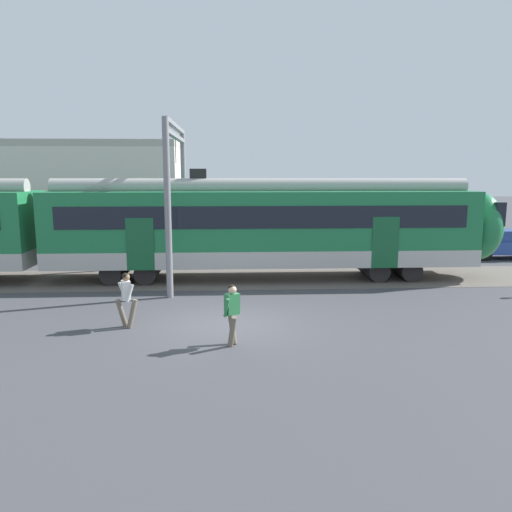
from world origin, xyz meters
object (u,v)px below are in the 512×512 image
commuter_train (61,228)px  pedestrian_white (126,296)px  pedestrian_green (232,310)px  parked_car_blue (503,244)px

commuter_train → pedestrian_white: 8.03m
pedestrian_green → parked_car_blue: 19.52m
pedestrian_white → pedestrian_green: (3.13, -1.73, 0.00)m
parked_car_blue → commuter_train: bearing=-168.5°
parked_car_blue → pedestrian_green: bearing=-138.3°
commuter_train → parked_car_blue: (21.76, 4.45, -1.47)m
commuter_train → pedestrian_white: commuter_train is taller
pedestrian_white → parked_car_blue: size_ratio=0.41×
pedestrian_green → pedestrian_white: bearing=151.0°
pedestrian_white → parked_car_blue: pedestrian_white is taller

